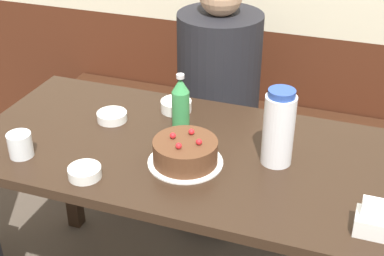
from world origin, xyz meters
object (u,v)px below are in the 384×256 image
Objects in this scene: soju_bottle at (181,102)px; glass_water_tall at (20,145)px; napkin_holder at (376,221)px; bowl_rice_small at (85,172)px; bench_seat at (240,155)px; bowl_side_dish at (112,116)px; birthday_cake at (185,152)px; person_grey_tee at (218,109)px; water_pitcher at (279,128)px; bowl_soup_white at (176,106)px.

soju_bottle is 0.56m from glass_water_tall.
napkin_holder reaches higher than bowl_rice_small.
bench_seat is 18.05× the size of bowl_side_dish.
person_grey_tee is (-0.10, 0.71, -0.21)m from birthday_cake.
bench_seat is 1.24m from bowl_rice_small.
water_pitcher reaches higher than bench_seat.
water_pitcher is at bearing 141.99° from napkin_holder.
glass_water_tall is (-1.11, 0.01, 0.00)m from napkin_holder.
bench_seat is 1.36m from napkin_holder.
bowl_rice_small is (-0.54, -0.28, -0.11)m from water_pitcher.
bench_seat is 0.97m from bowl_side_dish.
bench_seat is at bearing 78.51° from bowl_rice_small.
water_pitcher reaches higher than bowl_side_dish.
bowl_soup_white is (-0.06, 0.10, -0.08)m from soju_bottle.
soju_bottle is 1.84× the size of bowl_side_dish.
water_pitcher reaches higher than bowl_rice_small.
person_grey_tee reaches higher than napkin_holder.
water_pitcher is at bearing 21.10° from birthday_cake.
person_grey_tee reaches higher than glass_water_tall.
bench_seat is at bearing 85.54° from soju_bottle.
soju_bottle is 1.74× the size of bowl_soup_white.
person_grey_tee is at bearing 98.37° from birthday_cake.
bowl_rice_small is (-0.17, -0.40, -0.08)m from soju_bottle.
birthday_cake is at bearing -158.90° from water_pitcher.
bowl_side_dish is at bearing 103.59° from bowl_rice_small.
bowl_soup_white is at bearing 147.94° from napkin_holder.
bowl_rice_small is at bearing -8.44° from glass_water_tall.
bowl_rice_small is at bearing -76.41° from bowl_side_dish.
birthday_cake is 0.36m from bowl_soup_white.
bowl_rice_small is at bearing -152.40° from water_pitcher.
glass_water_tall is (-0.17, -0.31, 0.02)m from bowl_side_dish.
soju_bottle is 0.78m from napkin_holder.
soju_bottle is (-0.10, 0.22, 0.06)m from birthday_cake.
birthday_cake reaches higher than bowl_side_dish.
soju_bottle is 0.14m from bowl_soup_white.
napkin_holder reaches higher than bench_seat.
water_pitcher reaches higher than bowl_soup_white.
soju_bottle reaches higher than birthday_cake.
bench_seat is 1.29m from glass_water_tall.
bowl_rice_small is at bearing -146.45° from birthday_cake.
bowl_side_dish is (-0.25, -0.04, -0.08)m from soju_bottle.
glass_water_tall reaches higher than bowl_rice_small.
birthday_cake is at bearing -87.30° from bench_seat.
person_grey_tee reaches higher than birthday_cake.
bowl_soup_white is at bearing 115.75° from birthday_cake.
napkin_holder is 1.00× the size of bowl_side_dish.
soju_bottle is at bearing 114.03° from birthday_cake.
water_pitcher reaches higher than birthday_cake.
birthday_cake is 0.54m from glass_water_tall.
person_grey_tee is (-0.01, 0.49, -0.27)m from soju_bottle.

